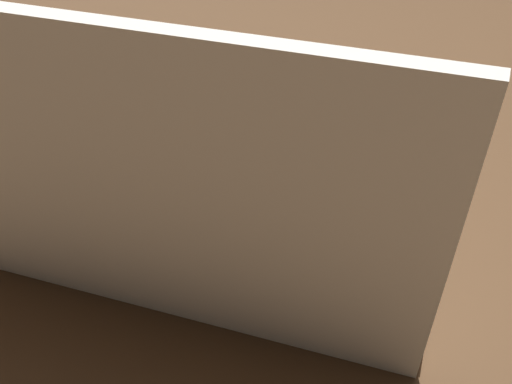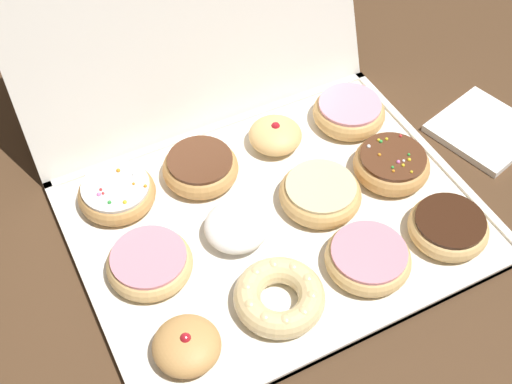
# 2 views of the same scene
# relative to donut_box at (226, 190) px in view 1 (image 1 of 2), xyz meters

# --- Properties ---
(ground_plane) EXTENTS (3.00, 3.00, 0.00)m
(ground_plane) POSITION_rel_donut_box_xyz_m (0.00, 0.00, -0.01)
(ground_plane) COLOR #4C331E
(donut_box) EXTENTS (0.56, 0.43, 0.01)m
(donut_box) POSITION_rel_donut_box_xyz_m (0.00, 0.00, 0.00)
(donut_box) COLOR silver
(donut_box) RESTS_ON ground
(box_lid_open) EXTENTS (0.56, 0.16, 0.39)m
(box_lid_open) POSITION_rel_donut_box_xyz_m (0.00, 0.29, 0.19)
(box_lid_open) COLOR silver
(box_lid_open) RESTS_ON ground
(jelly_filled_donut_0) EXTENTS (0.08, 0.08, 0.05)m
(jelly_filled_donut_0) POSITION_rel_donut_box_xyz_m (-0.20, -0.14, 0.03)
(jelly_filled_donut_0) COLOR tan
(jelly_filled_donut_0) RESTS_ON donut_box
(cruller_donut_1) EXTENTS (0.12, 0.12, 0.04)m
(cruller_donut_1) POSITION_rel_donut_box_xyz_m (-0.06, -0.12, 0.02)
(cruller_donut_1) COLOR #EACC8C
(cruller_donut_1) RESTS_ON donut_box
(pink_frosted_donut_2) EXTENTS (0.12, 0.12, 0.03)m
(pink_frosted_donut_2) POSITION_rel_donut_box_xyz_m (0.07, -0.13, 0.02)
(pink_frosted_donut_2) COLOR #E5B770
(pink_frosted_donut_2) RESTS_ON donut_box
(chocolate_frosted_donut_3) EXTENTS (0.11, 0.11, 0.04)m
(chocolate_frosted_donut_3) POSITION_rel_donut_box_xyz_m (0.20, -0.13, 0.02)
(chocolate_frosted_donut_3) COLOR #E5B770
(chocolate_frosted_donut_3) RESTS_ON donut_box
(pink_frosted_donut_4) EXTENTS (0.12, 0.12, 0.04)m
(pink_frosted_donut_4) POSITION_rel_donut_box_xyz_m (-0.19, 0.00, 0.02)
(pink_frosted_donut_4) COLOR #E5B770
(pink_frosted_donut_4) RESTS_ON donut_box
(powdered_filled_donut_5) EXTENTS (0.09, 0.09, 0.04)m
(powdered_filled_donut_5) POSITION_rel_donut_box_xyz_m (-0.06, -0.00, 0.03)
(powdered_filled_donut_5) COLOR white
(powdered_filled_donut_5) RESTS_ON donut_box
(glazed_ring_donut_6) EXTENTS (0.12, 0.12, 0.04)m
(glazed_ring_donut_6) POSITION_rel_donut_box_xyz_m (0.07, 0.00, 0.02)
(glazed_ring_donut_6) COLOR tan
(glazed_ring_donut_6) RESTS_ON donut_box
(sprinkle_donut_7) EXTENTS (0.12, 0.12, 0.04)m
(sprinkle_donut_7) POSITION_rel_donut_box_xyz_m (0.19, 0.00, 0.03)
(sprinkle_donut_7) COLOR tan
(sprinkle_donut_7) RESTS_ON donut_box
(sprinkle_donut_8) EXTENTS (0.11, 0.11, 0.04)m
(sprinkle_donut_8) POSITION_rel_donut_box_xyz_m (-0.19, 0.14, 0.02)
(sprinkle_donut_8) COLOR tan
(sprinkle_donut_8) RESTS_ON donut_box
(chocolate_frosted_donut_9) EXTENTS (0.11, 0.11, 0.04)m
(chocolate_frosted_donut_9) POSITION_rel_donut_box_xyz_m (-0.06, 0.12, 0.03)
(chocolate_frosted_donut_9) COLOR tan
(chocolate_frosted_donut_9) RESTS_ON donut_box
(jelly_filled_donut_10) EXTENTS (0.08, 0.08, 0.05)m
(jelly_filled_donut_10) POSITION_rel_donut_box_xyz_m (0.07, 0.13, 0.03)
(jelly_filled_donut_10) COLOR #E5B770
(jelly_filled_donut_10) RESTS_ON donut_box
(pink_frosted_donut_11) EXTENTS (0.12, 0.12, 0.04)m
(pink_frosted_donut_11) POSITION_rel_donut_box_xyz_m (0.20, 0.13, 0.03)
(pink_frosted_donut_11) COLOR tan
(pink_frosted_donut_11) RESTS_ON donut_box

